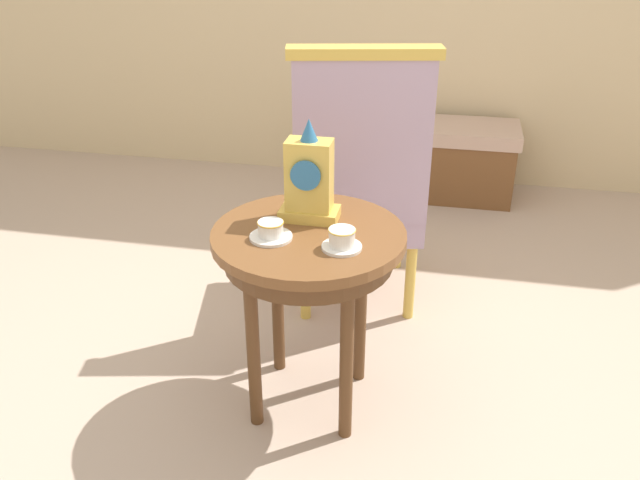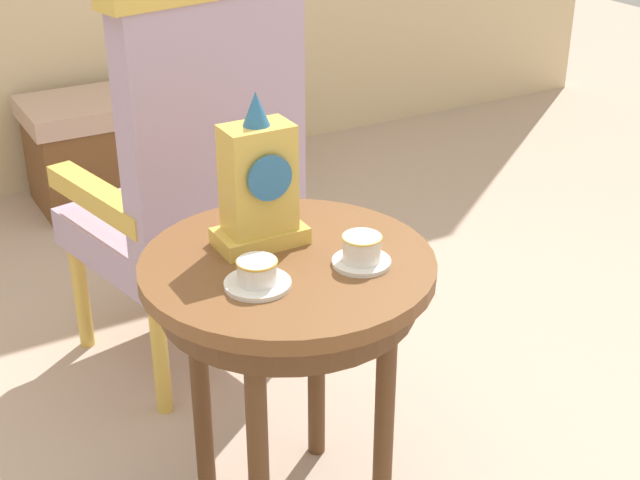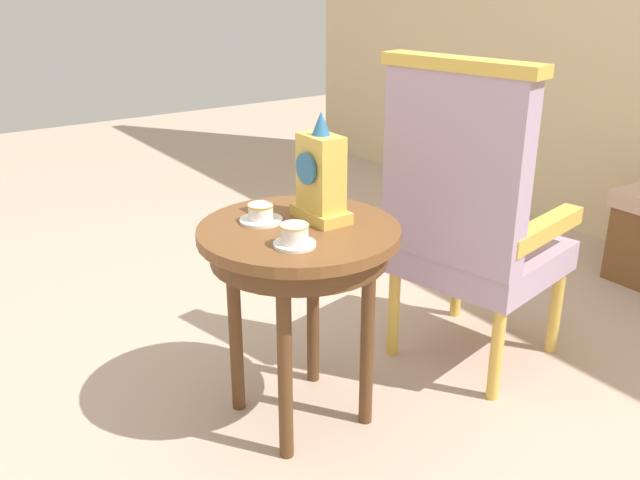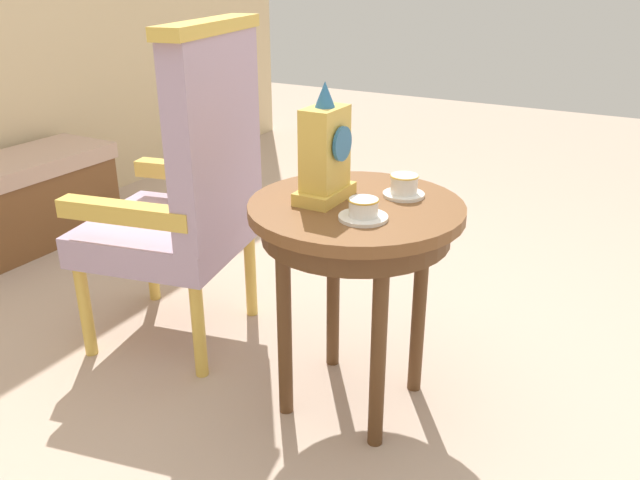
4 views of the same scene
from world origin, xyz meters
The scene contains 6 objects.
side_table centered at (0.04, -0.04, 0.58)m, with size 0.62×0.62×0.67m.
teacup_left centered at (-0.06, -0.11, 0.70)m, with size 0.13×0.13×0.06m.
teacup_right centered at (0.17, -0.13, 0.70)m, with size 0.12×0.12×0.06m.
mantel_clock centered at (0.03, 0.05, 0.81)m, with size 0.19×0.11×0.34m.
armchair centered at (0.11, 0.63, 0.59)m, with size 0.64×0.63×1.14m.
window_bench centered at (0.39, 1.95, 0.22)m, with size 0.93×0.40×0.44m.
Camera 2 is at (-0.71, -1.51, 1.54)m, focal length 50.79 mm.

